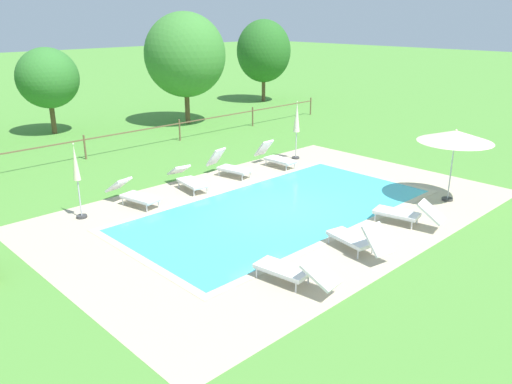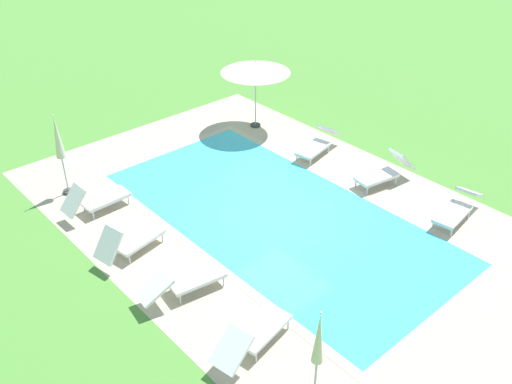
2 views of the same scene
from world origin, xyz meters
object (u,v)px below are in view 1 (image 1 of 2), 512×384
(sun_lounger_north_mid, at_px, (293,271))
(sun_lounger_south_mid, at_px, (358,239))
(patio_umbrella_closed_row_mid_west, at_px, (297,121))
(sun_lounger_north_near_steps, at_px, (188,179))
(tree_far_east, at_px, (185,55))
(patio_umbrella_open_foreground, at_px, (455,136))
(tree_far_west, at_px, (264,51))
(sun_lounger_south_near_corner, at_px, (134,194))
(sun_lounger_north_far, at_px, (275,157))
(patio_umbrella_closed_row_west, at_px, (76,172))
(tree_west_mid, at_px, (48,78))
(sun_lounger_north_end, at_px, (406,213))
(sun_lounger_south_far, at_px, (229,166))

(sun_lounger_north_mid, height_order, sun_lounger_south_mid, sun_lounger_south_mid)
(patio_umbrella_closed_row_mid_west, bearing_deg, sun_lounger_north_mid, -138.66)
(sun_lounger_north_near_steps, xyz_separation_m, patio_umbrella_closed_row_mid_west, (5.74, 0.03, 1.28))
(patio_umbrella_closed_row_mid_west, distance_m, tree_far_east, 9.65)
(patio_umbrella_open_foreground, height_order, tree_far_east, tree_far_east)
(patio_umbrella_open_foreground, relative_size, tree_far_east, 0.40)
(sun_lounger_north_mid, bearing_deg, tree_far_west, 46.57)
(sun_lounger_south_near_corner, distance_m, tree_far_east, 13.65)
(sun_lounger_north_near_steps, distance_m, tree_far_east, 12.18)
(sun_lounger_north_far, height_order, tree_far_west, tree_far_west)
(sun_lounger_north_near_steps, relative_size, sun_lounger_north_mid, 1.00)
(sun_lounger_north_mid, distance_m, patio_umbrella_closed_row_mid_west, 10.99)
(patio_umbrella_closed_row_west, distance_m, tree_west_mid, 12.88)
(sun_lounger_north_far, bearing_deg, sun_lounger_south_near_corner, 179.43)
(sun_lounger_north_end, height_order, sun_lounger_south_mid, sun_lounger_south_mid)
(sun_lounger_south_far, xyz_separation_m, tree_far_west, (13.60, 11.78, 3.06))
(tree_far_west, xyz_separation_m, tree_far_east, (-8.64, -2.58, 0.31))
(tree_far_west, bearing_deg, sun_lounger_north_end, -124.46)
(sun_lounger_south_far, distance_m, patio_umbrella_closed_row_west, 6.16)
(sun_lounger_south_mid, xyz_separation_m, sun_lounger_south_far, (2.03, 7.37, 0.01))
(sun_lounger_north_end, distance_m, patio_umbrella_open_foreground, 3.40)
(sun_lounger_north_end, distance_m, tree_far_west, 23.30)
(sun_lounger_north_end, xyz_separation_m, tree_far_west, (13.07, 19.05, 3.09))
(sun_lounger_south_near_corner, distance_m, tree_west_mid, 12.67)
(sun_lounger_south_near_corner, xyz_separation_m, sun_lounger_south_far, (4.30, 0.23, 0.03))
(sun_lounger_south_mid, relative_size, patio_umbrella_open_foreground, 0.82)
(sun_lounger_south_mid, xyz_separation_m, patio_umbrella_open_foreground, (5.45, 0.24, 1.79))
(patio_umbrella_closed_row_west, bearing_deg, sun_lounger_north_near_steps, -0.67)
(sun_lounger_north_end, distance_m, sun_lounger_south_near_corner, 8.53)
(patio_umbrella_closed_row_mid_west, xyz_separation_m, tree_west_mid, (-5.32, 12.03, 1.19))
(sun_lounger_south_near_corner, bearing_deg, patio_umbrella_closed_row_mid_west, 0.74)
(patio_umbrella_closed_row_mid_west, height_order, tree_far_east, tree_far_east)
(sun_lounger_north_near_steps, relative_size, sun_lounger_south_mid, 1.07)
(sun_lounger_north_near_steps, height_order, sun_lounger_south_mid, sun_lounger_south_mid)
(patio_umbrella_closed_row_west, bearing_deg, sun_lounger_south_far, 1.07)
(patio_umbrella_closed_row_mid_west, bearing_deg, tree_far_east, 82.26)
(tree_west_mid, relative_size, tree_far_east, 0.72)
(sun_lounger_south_mid, bearing_deg, sun_lounger_south_far, 74.58)
(sun_lounger_north_mid, relative_size, sun_lounger_north_far, 1.13)
(patio_umbrella_closed_row_west, bearing_deg, patio_umbrella_open_foreground, -36.54)
(tree_far_west, relative_size, tree_west_mid, 1.28)
(sun_lounger_south_far, relative_size, patio_umbrella_closed_row_mid_west, 0.77)
(sun_lounger_south_far, xyz_separation_m, tree_west_mid, (-1.63, 11.90, 2.43))
(patio_umbrella_open_foreground, bearing_deg, sun_lounger_north_end, -177.42)
(patio_umbrella_closed_row_west, distance_m, patio_umbrella_closed_row_mid_west, 9.76)
(sun_lounger_south_near_corner, relative_size, patio_umbrella_closed_row_mid_west, 0.84)
(sun_lounger_north_mid, height_order, tree_far_east, tree_far_east)
(sun_lounger_north_far, bearing_deg, sun_lounger_north_end, -103.83)
(patio_umbrella_open_foreground, relative_size, tree_far_west, 0.43)
(tree_far_east, bearing_deg, patio_umbrella_closed_row_west, -139.83)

